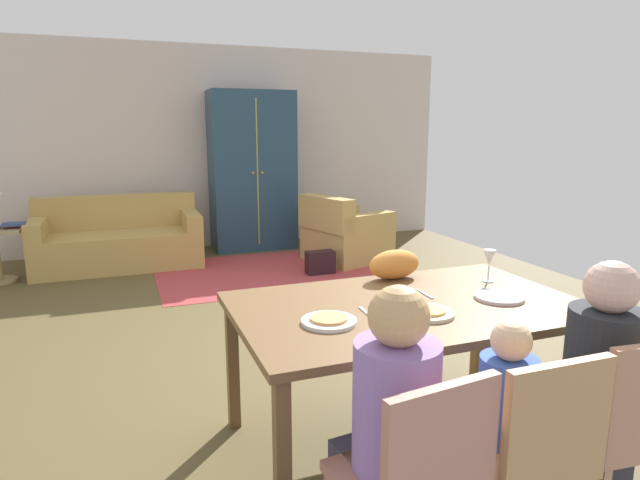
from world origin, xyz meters
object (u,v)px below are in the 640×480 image
object	(u,v)px
dining_table	(408,316)
plate_near_man	(329,321)
plate_near_child	(428,313)
dining_chair_woman	(626,424)
handbag	(320,262)
dining_chair_child	(530,449)
cat	(394,264)
armchair	(344,235)
dining_chair_man	(417,478)
person_man	(389,445)
armoire	(252,171)
plate_near_woman	(499,297)
book_upper	(14,224)
person_woman	(592,398)
person_child	(498,439)
book_lower	(15,226)
couch	(119,241)
wine_glass	(489,259)

from	to	relation	value
dining_table	plate_near_man	size ratio (longest dim) A/B	6.87
plate_near_child	dining_chair_woman	xyz separation A→B (m)	(0.46, -0.71, -0.28)
dining_chair_woman	handbag	size ratio (longest dim) A/B	2.72
dining_chair_child	dining_chair_woman	xyz separation A→B (m)	(0.47, 0.00, 0.00)
cat	armchair	xyz separation A→B (m)	(1.12, 3.33, -0.53)
dining_chair_man	person_man	xyz separation A→B (m)	(-0.01, 0.17, 0.02)
dining_table	armoire	bearing A→B (deg)	85.36
plate_near_child	plate_near_woman	bearing A→B (deg)	9.61
plate_near_child	book_upper	size ratio (longest dim) A/B	1.14
person_woman	armoire	distance (m)	5.61
dining_chair_woman	handbag	distance (m)	4.18
person_man	person_child	size ratio (longest dim) A/B	1.20
book_lower	plate_near_man	bearing A→B (deg)	-66.34
person_man	couch	distance (m)	5.22
cat	couch	xyz separation A→B (m)	(-1.50, 4.00, -0.54)
person_child	book_lower	world-z (taller)	person_child
plate_near_child	person_woman	world-z (taller)	person_woman
plate_near_woman	couch	world-z (taller)	couch
plate_near_child	dining_chair_woman	distance (m)	0.89
dining_chair_woman	handbag	bearing A→B (deg)	85.83
person_man	dining_chair_child	world-z (taller)	person_man
book_lower	book_upper	bearing A→B (deg)	-93.38
plate_near_child	person_child	size ratio (longest dim) A/B	0.27
plate_near_man	person_child	bearing A→B (deg)	-51.56
plate_near_woman	book_lower	bearing A→B (deg)	123.41
plate_near_woman	dining_chair_woman	xyz separation A→B (m)	(-0.01, -0.79, -0.28)
plate_near_child	couch	distance (m)	4.83
couch	book_upper	world-z (taller)	couch
dining_chair_man	armchair	xyz separation A→B (m)	(1.73, 4.64, -0.17)
person_child	book_lower	xyz separation A→B (m)	(-2.37, 4.92, 0.16)
plate_near_man	person_child	size ratio (longest dim) A/B	0.27
dining_chair_child	person_man	bearing A→B (deg)	159.79
person_woman	handbag	distance (m)	4.01
dining_table	person_child	world-z (taller)	person_child
person_man	couch	xyz separation A→B (m)	(-0.87, 5.14, -0.21)
dining_chair_child	person_woman	xyz separation A→B (m)	(0.48, 0.18, 0.02)
plate_near_woman	plate_near_man	bearing A→B (deg)	-178.79
person_woman	book_lower	size ratio (longest dim) A/B	5.04
dining_chair_child	dining_chair_woman	size ratio (longest dim) A/B	1.00
wine_glass	armoire	xyz separation A→B (m)	(-0.22, 4.69, 0.16)
dining_table	couch	size ratio (longest dim) A/B	0.92
plate_near_child	dining_chair_man	world-z (taller)	dining_chair_man
person_child	couch	distance (m)	5.32
dining_chair_child	book_upper	size ratio (longest dim) A/B	3.95
book_upper	dining_chair_child	bearing A→B (deg)	-64.74
dining_table	person_man	bearing A→B (deg)	-123.84
armchair	handbag	world-z (taller)	armchair
dining_chair_man	book_lower	world-z (taller)	dining_chair_man
plate_near_woman	armoire	size ratio (longest dim) A/B	0.12
dining_chair_man	person_woman	distance (m)	0.96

